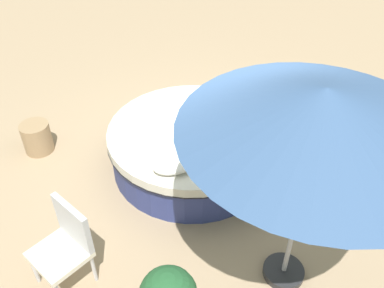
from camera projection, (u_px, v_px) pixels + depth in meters
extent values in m
plane|color=#9E8466|center=(192.00, 164.00, 5.87)|extent=(16.00, 16.00, 0.00)
cylinder|color=navy|center=(192.00, 151.00, 5.72)|extent=(2.18, 2.18, 0.48)
cylinder|color=black|center=(192.00, 137.00, 5.57)|extent=(2.25, 2.25, 0.02)
cylinder|color=beige|center=(192.00, 133.00, 5.53)|extent=(2.24, 2.24, 0.13)
ellipsoid|color=white|center=(175.00, 164.00, 4.84)|extent=(0.52, 0.32, 0.15)
ellipsoid|color=beige|center=(249.00, 151.00, 5.00)|extent=(0.47, 0.36, 0.18)
ellipsoid|color=white|center=(245.00, 109.00, 5.72)|extent=(0.47, 0.32, 0.16)
cylinder|color=#B7B7BC|center=(35.00, 269.00, 4.30)|extent=(0.04, 0.04, 0.42)
cylinder|color=#B7B7BC|center=(94.00, 268.00, 4.31)|extent=(0.04, 0.04, 0.42)
cylinder|color=#B7B7BC|center=(69.00, 245.00, 4.54)|extent=(0.04, 0.04, 0.42)
cube|color=silver|center=(59.00, 255.00, 4.15)|extent=(0.69, 0.70, 0.06)
cube|color=#B7B7BC|center=(73.00, 223.00, 4.10)|extent=(0.31, 0.48, 0.50)
cylinder|color=#262628|center=(283.00, 272.00, 4.47)|extent=(0.44, 0.44, 0.08)
cylinder|color=#99999E|center=(301.00, 200.00, 3.77)|extent=(0.05, 0.05, 2.32)
cone|color=#385684|center=(322.00, 110.00, 3.15)|extent=(2.27, 2.27, 0.40)
cylinder|color=#997A56|center=(37.00, 138.00, 5.98)|extent=(0.41, 0.41, 0.45)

